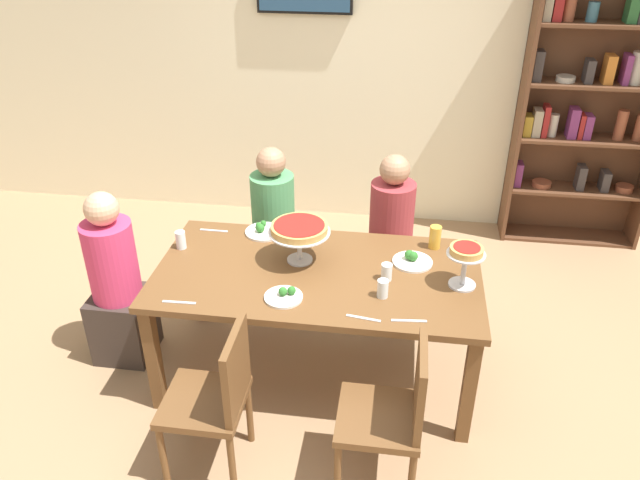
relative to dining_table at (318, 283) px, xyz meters
The scene contains 23 objects.
ground_plane 0.66m from the dining_table, ahead, with size 12.00×12.00×0.00m, color #9E7A56.
rear_partition 2.32m from the dining_table, 90.00° to the left, with size 8.00×0.12×2.80m, color beige.
dining_table is the anchor object (origin of this frame).
bookshelf 2.78m from the dining_table, 47.36° to the left, with size 1.10×0.30×2.21m.
diner_far_left 0.93m from the dining_table, 118.23° to the left, with size 0.34×0.34×1.15m.
diner_head_west 1.26m from the dining_table, behind, with size 0.34×0.34×1.15m.
diner_far_right 0.90m from the dining_table, 63.89° to the left, with size 0.34×0.34×1.15m.
chair_near_left 0.89m from the dining_table, 116.16° to the right, with size 0.40×0.40×0.87m.
chair_near_right 0.92m from the dining_table, 57.82° to the right, with size 0.40×0.40×0.87m.
deep_dish_pizza_stand 0.32m from the dining_table, 139.45° to the left, with size 0.36×0.36×0.24m.
personal_pizza_stand 0.85m from the dining_table, ahead, with size 0.21×0.21×0.25m.
salad_plate_near_diner 0.57m from the dining_table, 18.12° to the left, with size 0.23×0.23×0.07m.
salad_plate_far_diner 0.33m from the dining_table, 116.01° to the right, with size 0.21×0.21×0.06m.
salad_plate_spare 0.58m from the dining_table, 135.42° to the left, with size 0.24×0.24×0.07m.
beer_glass_amber_tall 0.77m from the dining_table, 28.93° to the left, with size 0.07×0.07×0.14m, color gold.
water_glass_clear_near 0.45m from the dining_table, 26.99° to the right, with size 0.06×0.06×0.10m, color white.
water_glass_clear_far 0.41m from the dining_table, ahead, with size 0.06×0.06×0.10m, color white.
water_glass_clear_spare 0.88m from the dining_table, behind, with size 0.06×0.06×0.11m, color white.
cutlery_fork_near 0.82m from the dining_table, 152.57° to the left, with size 0.18×0.02×0.01m, color silver.
cutlery_knife_near 0.79m from the dining_table, 149.27° to the right, with size 0.18×0.02×0.01m, color silver.
cutlery_fork_far 0.51m from the dining_table, 53.62° to the right, with size 0.18×0.02×0.01m, color silver.
cutlery_knife_far 0.95m from the dining_table, 24.85° to the left, with size 0.18×0.02×0.01m, color silver.
cutlery_spare_fork 0.66m from the dining_table, 36.54° to the right, with size 0.18×0.02×0.01m, color silver.
Camera 1 is at (0.44, -2.94, 2.67)m, focal length 34.87 mm.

